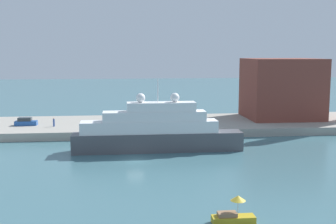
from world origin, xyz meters
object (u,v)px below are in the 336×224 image
object	(u,v)px
small_motorboat	(233,215)
mooring_bollard	(112,129)
large_yacht	(156,131)
person_figure	(54,122)
harbor_building	(282,88)
parked_car	(26,122)

from	to	relation	value
small_motorboat	mooring_bollard	distance (m)	43.63
large_yacht	small_motorboat	xyz separation A→B (m)	(5.06, -31.10, -2.46)
large_yacht	person_figure	bearing A→B (deg)	138.57
small_motorboat	harbor_building	world-z (taller)	harbor_building
large_yacht	harbor_building	distance (m)	38.28
parked_car	mooring_bollard	xyz separation A→B (m)	(17.52, -8.14, -0.25)
small_motorboat	parked_car	bearing A→B (deg)	120.94
large_yacht	person_figure	distance (m)	25.35
parked_car	person_figure	world-z (taller)	person_figure
large_yacht	parked_car	bearing A→B (deg)	142.85
harbor_building	mooring_bollard	world-z (taller)	harbor_building
harbor_building	mooring_bollard	size ratio (longest dim) A/B	18.61
harbor_building	mooring_bollard	distance (m)	39.94
person_figure	mooring_bollard	size ratio (longest dim) A/B	2.06
small_motorboat	harbor_building	bearing A→B (deg)	65.24
person_figure	mooring_bollard	xyz separation A→B (m)	(11.64, -6.05, -0.39)
person_figure	mooring_bollard	distance (m)	13.12
person_figure	mooring_bollard	bearing A→B (deg)	-27.49
person_figure	mooring_bollard	world-z (taller)	person_figure
harbor_building	mooring_bollard	xyz separation A→B (m)	(-37.44, -12.45, -6.20)
harbor_building	person_figure	size ratio (longest dim) A/B	9.02
large_yacht	small_motorboat	size ratio (longest dim) A/B	6.74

